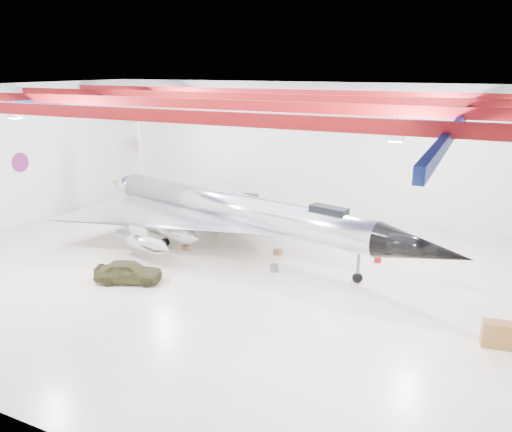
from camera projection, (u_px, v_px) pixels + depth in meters
The scene contains 16 objects.
floor at pixel (235, 274), 30.55m from camera, with size 40.00×40.00×0.00m, color beige.
wall_back at pixel (317, 149), 41.95m from camera, with size 40.00×40.00×0.00m, color silver.
ceiling at pixel (233, 89), 27.38m from camera, with size 40.00×40.00×0.00m, color #0A0F38.
ceiling_structure at pixel (233, 102), 27.58m from camera, with size 39.50×29.50×1.08m.
wall_roundel at pixel (20, 162), 39.01m from camera, with size 1.50×1.50×0.10m, color #B21414.
jet_aircraft at pixel (234, 212), 34.14m from camera, with size 29.04×19.92×8.00m.
jeep at pixel (128, 272), 29.24m from camera, with size 1.57×3.90×1.33m, color #3D3C1E.
desk at pixel (497, 335), 22.48m from camera, with size 1.33×0.66×1.22m, color brown.
crate_ply at pixel (186, 247), 34.57m from camera, with size 0.46×0.36×0.32m, color olive.
toolbox_red at pixel (271, 228), 38.75m from camera, with size 0.43×0.35×0.30m, color maroon.
engine_drum at pixel (274, 268), 30.92m from camera, with size 0.50×0.50×0.45m, color #59595B.
parts_bin at pixel (328, 240), 35.82m from camera, with size 0.65×0.52×0.45m, color olive.
crate_small at pixel (212, 229), 38.55m from camera, with size 0.34×0.28×0.24m, color #59595B.
tool_chest at pixel (378, 259), 32.36m from camera, with size 0.47×0.47×0.42m, color maroon.
oil_barrel at pixel (278, 252), 33.67m from camera, with size 0.49×0.40×0.35m, color olive.
spares_box at pixel (304, 232), 37.71m from camera, with size 0.40×0.40×0.36m, color #59595B.
Camera 1 is at (13.23, -24.97, 12.21)m, focal length 35.00 mm.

